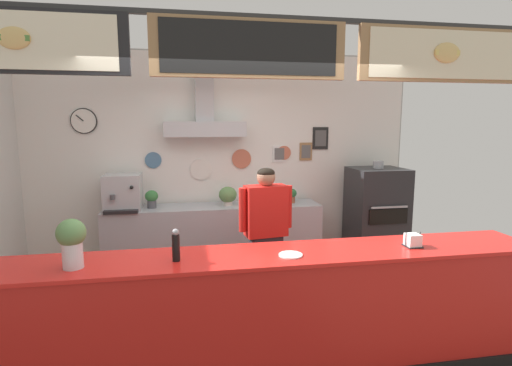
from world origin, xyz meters
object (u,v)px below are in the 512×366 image
Objects in this scene: potted_oregano at (261,197)px; potted_thyme at (152,198)px; shop_worker at (266,234)px; espresso_machine at (123,192)px; pizza_oven at (376,219)px; pepper_grinder at (176,245)px; potted_sage at (292,195)px; condiment_plate at (291,255)px; napkin_holder at (413,241)px; basil_vase at (72,242)px; potted_basil at (228,195)px.

potted_thyme is at bearing 179.78° from potted_oregano.
shop_worker is 1.97m from espresso_machine.
pepper_grinder is at bearing -142.19° from pizza_oven.
potted_sage is 2.40m from condiment_plate.
espresso_machine reaches higher than napkin_holder.
shop_worker reaches higher than espresso_machine.
condiment_plate is at bearing -61.75° from potted_thyme.
basil_vase reaches higher than potted_thyme.
espresso_machine is at bearing 177.09° from pizza_oven.
basil_vase is at bearing -134.07° from potted_sage.
espresso_machine reaches higher than potted_oregano.
condiment_plate is at bearing -55.16° from espresso_machine.
pepper_grinder reaches higher than potted_thyme.
shop_worker reaches higher than potted_oregano.
potted_sage reaches higher than condiment_plate.
potted_sage is at bearing 2.19° from potted_oregano.
shop_worker reaches higher than condiment_plate.
shop_worker is at bearing 36.30° from basil_vase.
napkin_holder is (2.65, -2.23, -0.10)m from espresso_machine.
espresso_machine is 2.26m from basil_vase.
potted_thyme is at bearing 118.25° from condiment_plate.
potted_thyme is at bearing 81.26° from basil_vase.
pepper_grinder reaches higher than condiment_plate.
pepper_grinder is at bearing -105.44° from potted_basil.
potted_oregano is 2.51m from pepper_grinder.
basil_vase is at bearing -179.42° from napkin_holder.
potted_basil is at bearing 120.33° from napkin_holder.
potted_oregano is at bearing -0.22° from potted_thyme.
shop_worker reaches higher than potted_thyme.
espresso_machine reaches higher than condiment_plate.
shop_worker reaches higher than napkin_holder.
shop_worker is 1.53m from pepper_grinder.
pizza_oven is 6.16× the size of pepper_grinder.
napkin_holder is (0.43, -2.28, 0.01)m from potted_sage.
shop_worker is 7.99× the size of potted_sage.
espresso_machine is 0.36m from potted_thyme.
potted_oregano is 0.79× the size of pepper_grinder.
basil_vase is 1.93× the size of condiment_plate.
basil_vase is at bearing 27.65° from shop_worker.
potted_basil reaches higher than potted_sage.
potted_sage is 1.43× the size of napkin_holder.
shop_worker is at bearing 87.61° from condiment_plate.
potted_thyme is 2.62m from condiment_plate.
shop_worker is at bearing 130.59° from napkin_holder.
potted_thyme is (-1.29, 1.08, 0.24)m from shop_worker.
basil_vase is (-0.01, -2.26, 0.04)m from espresso_machine.
espresso_machine is (-1.64, 1.05, 0.33)m from shop_worker.
potted_oregano is at bearing -177.81° from potted_sage.
potted_sage is 1.00× the size of potted_oregano.
pepper_grinder is (-1.07, -2.26, 0.09)m from potted_oregano.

